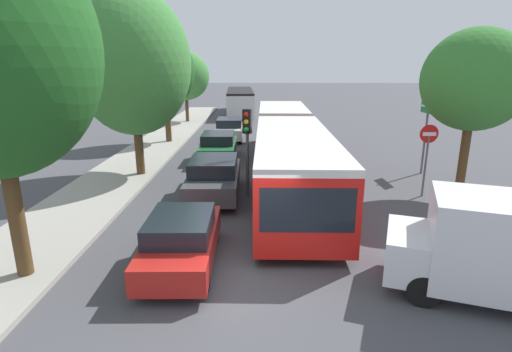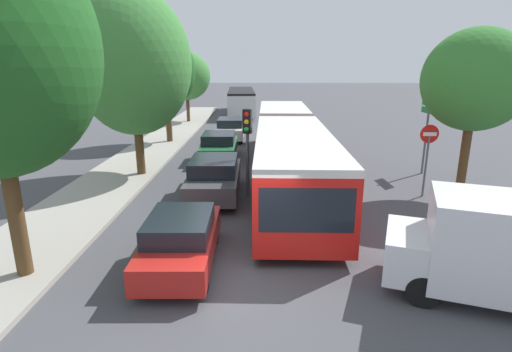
# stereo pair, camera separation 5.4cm
# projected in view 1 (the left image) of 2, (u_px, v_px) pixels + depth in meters

# --- Properties ---
(ground_plane) EXTENTS (200.00, 200.00, 0.00)m
(ground_plane) POSITION_uv_depth(u_px,v_px,m) (246.00, 283.00, 9.49)
(ground_plane) COLOR #47474C
(kerb_strip_left) EXTENTS (3.20, 42.95, 0.14)m
(kerb_strip_left) POSITION_uv_depth(u_px,v_px,m) (158.00, 144.00, 25.37)
(kerb_strip_left) COLOR #9E998E
(kerb_strip_left) RESTS_ON ground
(articulated_bus) EXTENTS (2.90, 17.72, 2.62)m
(articulated_bus) POSITION_uv_depth(u_px,v_px,m) (288.00, 144.00, 18.08)
(articulated_bus) COLOR red
(articulated_bus) RESTS_ON ground
(city_bus_rear) EXTENTS (3.12, 11.42, 2.43)m
(city_bus_rear) POSITION_uv_depth(u_px,v_px,m) (240.00, 100.00, 40.82)
(city_bus_rear) COLOR silver
(city_bus_rear) RESTS_ON ground
(queued_car_red) EXTENTS (1.75, 3.99, 1.38)m
(queued_car_red) POSITION_uv_depth(u_px,v_px,m) (182.00, 240.00, 10.16)
(queued_car_red) COLOR #B21E19
(queued_car_red) RESTS_ON ground
(queued_car_graphite) EXTENTS (1.95, 4.46, 1.54)m
(queued_car_graphite) POSITION_uv_depth(u_px,v_px,m) (214.00, 177.00, 15.46)
(queued_car_graphite) COLOR #47474C
(queued_car_graphite) RESTS_ON ground
(queued_car_green) EXTENTS (1.86, 4.26, 1.47)m
(queued_car_green) POSITION_uv_depth(u_px,v_px,m) (219.00, 146.00, 21.38)
(queued_car_green) COLOR #236638
(queued_car_green) RESTS_ON ground
(queued_car_white) EXTENTS (1.85, 4.23, 1.46)m
(queued_car_white) POSITION_uv_depth(u_px,v_px,m) (230.00, 129.00, 27.06)
(queued_car_white) COLOR white
(queued_car_white) RESTS_ON ground
(traffic_light) EXTENTS (0.37, 0.39, 3.40)m
(traffic_light) POSITION_uv_depth(u_px,v_px,m) (247.00, 133.00, 14.95)
(traffic_light) COLOR #56595E
(traffic_light) RESTS_ON ground
(no_entry_sign) EXTENTS (0.70, 0.08, 2.82)m
(no_entry_sign) POSITION_uv_depth(u_px,v_px,m) (427.00, 149.00, 15.18)
(no_entry_sign) COLOR #56595E
(no_entry_sign) RESTS_ON ground
(direction_sign_post) EXTENTS (0.14, 1.40, 3.60)m
(direction_sign_post) POSITION_uv_depth(u_px,v_px,m) (427.00, 119.00, 18.25)
(direction_sign_post) COLOR #56595E
(direction_sign_post) RESTS_ON ground
(tree_left_mid) EXTENTS (5.01, 5.01, 8.14)m
(tree_left_mid) POSITION_uv_depth(u_px,v_px,m) (131.00, 67.00, 17.12)
(tree_left_mid) COLOR #51381E
(tree_left_mid) RESTS_ON ground
(tree_left_far) EXTENTS (3.68, 3.68, 6.83)m
(tree_left_far) POSITION_uv_depth(u_px,v_px,m) (166.00, 73.00, 24.83)
(tree_left_far) COLOR #51381E
(tree_left_far) RESTS_ON ground
(tree_left_distant) EXTENTS (4.01, 4.01, 6.00)m
(tree_left_distant) POSITION_uv_depth(u_px,v_px,m) (186.00, 76.00, 33.90)
(tree_left_distant) COLOR #51381E
(tree_left_distant) RESTS_ON ground
(tree_right_near) EXTENTS (3.74, 3.74, 6.29)m
(tree_right_near) POSITION_uv_depth(u_px,v_px,m) (476.00, 83.00, 14.39)
(tree_right_near) COLOR #51381E
(tree_right_near) RESTS_ON ground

